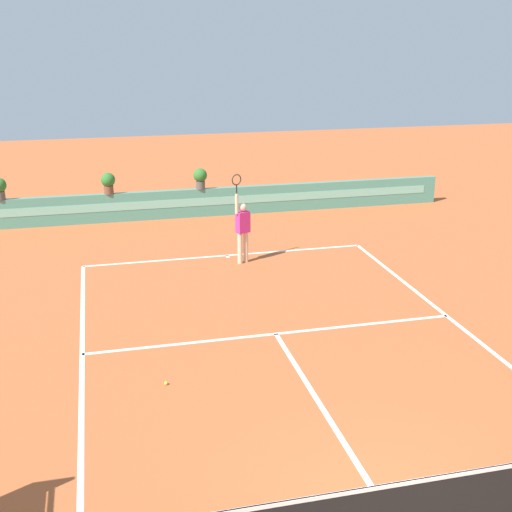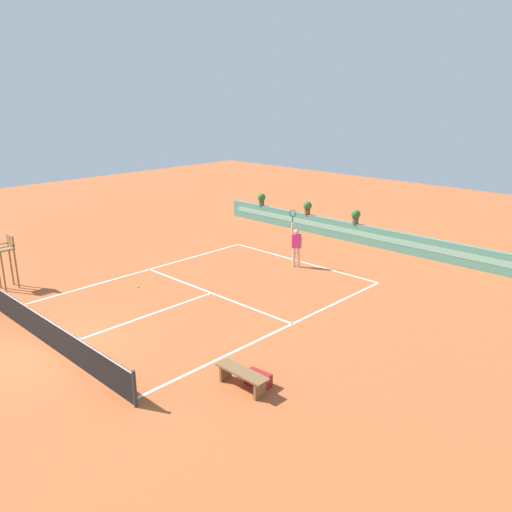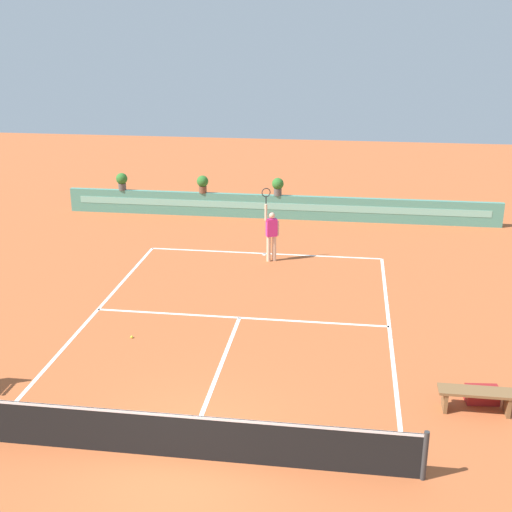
{
  "view_description": "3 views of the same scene",
  "coord_description": "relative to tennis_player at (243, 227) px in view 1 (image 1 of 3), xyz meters",
  "views": [
    {
      "loc": [
        -3.53,
        -6.31,
        6.28
      ],
      "look_at": [
        0.13,
        8.79,
        1.0
      ],
      "focal_mm": 46.66,
      "sensor_mm": 36.0,
      "label": 1
    },
    {
      "loc": [
        14.28,
        -5.99,
        7.43
      ],
      "look_at": [
        0.13,
        8.79,
        1.0
      ],
      "focal_mm": 36.36,
      "sensor_mm": 36.0,
      "label": 2
    },
    {
      "loc": [
        2.83,
        -10.41,
        7.84
      ],
      "look_at": [
        0.13,
        8.79,
        1.0
      ],
      "focal_mm": 47.07,
      "sensor_mm": 36.0,
      "label": 3
    }
  ],
  "objects": [
    {
      "name": "back_wall_barrier",
      "position": [
        -0.32,
        5.22,
        -0.55
      ],
      "size": [
        18.0,
        0.21,
        1.0
      ],
      "color": "#4C8E7A",
      "rests_on": "ground"
    },
    {
      "name": "ground_plane",
      "position": [
        -0.32,
        -5.17,
        -1.05
      ],
      "size": [
        60.0,
        60.0,
        0.0
      ],
      "primitive_type": "plane",
      "color": "#B2562D"
    },
    {
      "name": "potted_plant_centre",
      "position": [
        -0.36,
        5.22,
        0.36
      ],
      "size": [
        0.48,
        0.48,
        0.72
      ],
      "color": "#514C47",
      "rests_on": "back_wall_barrier"
    },
    {
      "name": "net",
      "position": [
        -0.32,
        -11.17,
        -0.54
      ],
      "size": [
        8.92,
        0.1,
        1.0
      ],
      "color": "#333333",
      "rests_on": "ground"
    },
    {
      "name": "court_lines",
      "position": [
        -0.32,
        -4.45,
        -1.05
      ],
      "size": [
        8.32,
        11.94,
        0.01
      ],
      "color": "white",
      "rests_on": "ground"
    },
    {
      "name": "tennis_player",
      "position": [
        0.0,
        0.0,
        0.0
      ],
      "size": [
        0.58,
        0.34,
        2.58
      ],
      "color": "beige",
      "rests_on": "ground"
    },
    {
      "name": "tennis_ball_near_baseline",
      "position": [
        -2.9,
        -6.41,
        -1.02
      ],
      "size": [
        0.07,
        0.07,
        0.07
      ],
      "primitive_type": "sphere",
      "color": "#CCE033",
      "rests_on": "ground"
    },
    {
      "name": "potted_plant_left",
      "position": [
        -3.51,
        5.22,
        0.36
      ],
      "size": [
        0.48,
        0.48,
        0.72
      ],
      "color": "brown",
      "rests_on": "back_wall_barrier"
    }
  ]
}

